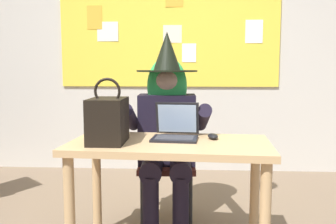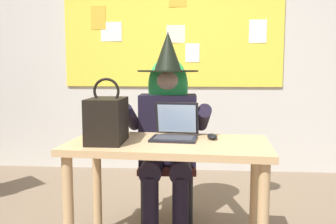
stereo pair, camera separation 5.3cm
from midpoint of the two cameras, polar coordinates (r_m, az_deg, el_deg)
The scene contains 7 objects.
wall_back_bulletin at distance 4.22m, azimuth 1.08°, elevation 11.15°, with size 6.77×2.22×2.94m.
desk_main at distance 2.24m, azimuth 0.76°, elevation -7.36°, with size 1.21×0.68×0.72m.
chair_at_desk at distance 2.91m, azimuth 0.54°, elevation -6.37°, with size 0.44×0.44×0.89m.
person_costumed at distance 2.74m, azimuth 0.48°, elevation -1.12°, with size 0.61×0.70×1.42m.
laptop at distance 2.31m, azimuth 1.75°, elevation -2.84°, with size 0.30×0.29×0.22m.
computer_mouse at distance 2.30m, azimuth 7.44°, elevation -3.73°, with size 0.06×0.10×0.03m, color black.
handbag at distance 2.19m, azimuth -8.63°, elevation -1.17°, with size 0.20×0.30×0.38m.
Camera 2 is at (0.29, -2.06, 1.15)m, focal length 39.91 mm.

